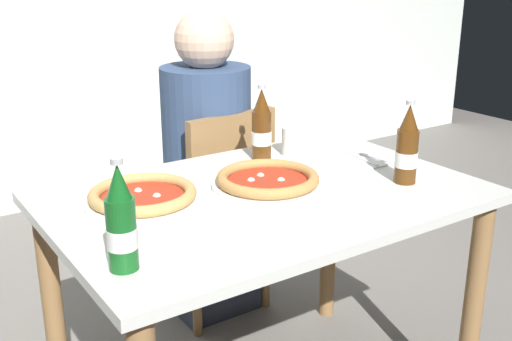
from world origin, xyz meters
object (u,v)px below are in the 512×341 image
object	(u,v)px
pizza_marinara_far	(268,180)
paper_cup	(293,141)
chair_behind_table	(216,201)
beer_bottle_left	(121,224)
napkin_with_cutlery	(366,158)
pizza_margherita_near	(143,196)
dining_table_main	(266,229)
diner_seated	(208,173)
beer_bottle_right	(407,149)
beer_bottle_center	(262,128)

from	to	relation	value
pizza_marinara_far	paper_cup	distance (m)	0.33
chair_behind_table	paper_cup	world-z (taller)	chair_behind_table
beer_bottle_left	napkin_with_cutlery	bearing A→B (deg)	16.25
chair_behind_table	pizza_margherita_near	world-z (taller)	chair_behind_table
dining_table_main	beer_bottle_left	world-z (taller)	beer_bottle_left
diner_seated	napkin_with_cutlery	bearing A→B (deg)	-65.66
pizza_margherita_near	paper_cup	world-z (taller)	paper_cup
pizza_marinara_far	beer_bottle_right	bearing A→B (deg)	-27.64
chair_behind_table	paper_cup	size ratio (longest dim) A/B	8.95
chair_behind_table	pizza_marinara_far	distance (m)	0.67
dining_table_main	napkin_with_cutlery	world-z (taller)	napkin_with_cutlery
napkin_with_cutlery	paper_cup	distance (m)	0.25
dining_table_main	diner_seated	size ratio (longest dim) A/B	0.99
diner_seated	pizza_marinara_far	xyz separation A→B (m)	(-0.15, -0.63, 0.19)
pizza_marinara_far	beer_bottle_center	bearing A→B (deg)	59.44
chair_behind_table	pizza_marinara_far	size ratio (longest dim) A/B	2.62
beer_bottle_left	beer_bottle_right	xyz separation A→B (m)	(0.90, 0.05, 0.00)
diner_seated	pizza_margherita_near	bearing A→B (deg)	-132.74
dining_table_main	paper_cup	distance (m)	0.40
dining_table_main	beer_bottle_left	bearing A→B (deg)	-157.45
dining_table_main	chair_behind_table	size ratio (longest dim) A/B	1.41
pizza_margherita_near	beer_bottle_center	distance (m)	0.52
pizza_marinara_far	beer_bottle_left	xyz separation A→B (m)	(-0.54, -0.24, 0.08)
pizza_marinara_far	beer_bottle_left	size ratio (longest dim) A/B	1.31
chair_behind_table	beer_bottle_right	world-z (taller)	beer_bottle_right
chair_behind_table	beer_bottle_right	bearing A→B (deg)	99.13
diner_seated	paper_cup	distance (m)	0.48
beer_bottle_right	napkin_with_cutlery	distance (m)	0.26
paper_cup	beer_bottle_right	bearing A→B (deg)	-74.93
pizza_marinara_far	beer_bottle_left	bearing A→B (deg)	-155.89
beer_bottle_center	napkin_with_cutlery	world-z (taller)	beer_bottle_center
dining_table_main	beer_bottle_center	size ratio (longest dim) A/B	4.86
beer_bottle_left	paper_cup	world-z (taller)	beer_bottle_left
dining_table_main	beer_bottle_center	bearing A→B (deg)	57.95
beer_bottle_center	paper_cup	world-z (taller)	beer_bottle_center
beer_bottle_left	paper_cup	size ratio (longest dim) A/B	2.60
dining_table_main	beer_bottle_right	bearing A→B (deg)	-22.56
pizza_margherita_near	napkin_with_cutlery	xyz separation A→B (m)	(0.78, -0.04, -0.02)
diner_seated	paper_cup	xyz separation A→B (m)	(0.10, -0.41, 0.21)
beer_bottle_left	beer_bottle_center	xyz separation A→B (m)	(0.68, 0.48, 0.00)
pizza_margherita_near	pizza_marinara_far	bearing A→B (deg)	-13.17
pizza_marinara_far	beer_bottle_center	size ratio (longest dim) A/B	1.31
beer_bottle_right	pizza_marinara_far	bearing A→B (deg)	152.36
diner_seated	pizza_margherita_near	size ratio (longest dim) A/B	3.84
pizza_marinara_far	beer_bottle_right	xyz separation A→B (m)	(0.36, -0.19, 0.08)
chair_behind_table	diner_seated	xyz separation A→B (m)	(-0.01, 0.05, 0.10)
chair_behind_table	beer_bottle_left	distance (m)	1.14
beer_bottle_left	beer_bottle_right	size ratio (longest dim) A/B	1.00
beer_bottle_center	napkin_with_cutlery	bearing A→B (deg)	-35.15
pizza_marinara_far	pizza_margherita_near	bearing A→B (deg)	166.83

